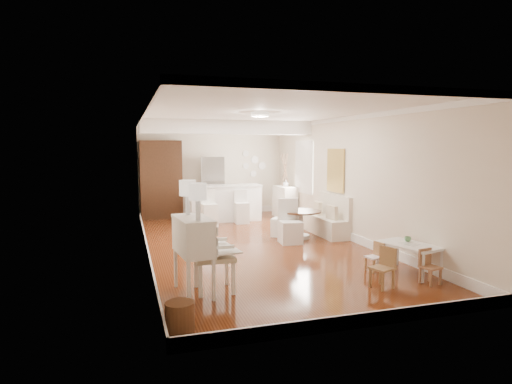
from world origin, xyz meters
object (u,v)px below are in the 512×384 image
secretary_bureau (194,256)px  kids_table (409,259)px  pantry_cabinet (161,179)px  gustavian_armchair (214,256)px  bar_stool_left (209,209)px  kids_chair_a (382,268)px  kids_chair_b (374,257)px  slip_chair_far (281,218)px  kids_chair_c (430,267)px  fridge (224,186)px  slip_chair_near (290,221)px  sideboard (285,202)px  dining_table (300,225)px  bar_stool_right (242,207)px  wicker_basket (180,317)px  breakfast_counter (225,203)px

secretary_bureau → kids_table: secretary_bureau is taller
pantry_cabinet → gustavian_armchair: bearing=-88.3°
bar_stool_left → pantry_cabinet: size_ratio=0.42×
gustavian_armchair → kids_chair_a: size_ratio=1.70×
kids_chair_a → kids_chair_b: size_ratio=1.23×
kids_chair_a → slip_chair_far: 3.96m
bar_stool_left → pantry_cabinet: 2.26m
secretary_bureau → gustavian_armchair: 0.31m
kids_chair_c → fridge: bearing=91.5°
kids_chair_b → slip_chair_near: size_ratio=0.52×
kids_chair_c → sideboard: sideboard is taller
dining_table → fridge: size_ratio=0.53×
slip_chair_near → sideboard: (1.13, 3.32, -0.02)m
kids_chair_a → bar_stool_right: bearing=168.6°
kids_chair_a → bar_stool_right: (-0.59, 5.89, 0.15)m
slip_chair_far → fridge: size_ratio=0.47×
kids_chair_b → slip_chair_near: 2.50m
pantry_cabinet → kids_chair_c: bearing=-65.4°
secretary_bureau → pantry_cabinet: size_ratio=0.49×
wicker_basket → bar_stool_right: bar_stool_right is taller
kids_table → kids_chair_a: 1.01m
gustavian_armchair → dining_table: 3.99m
bar_stool_left → kids_chair_b: bearing=-72.1°
slip_chair_far → bar_stool_right: bar_stool_right is taller
wicker_basket → bar_stool_right: bearing=69.1°
kids_chair_a → kids_chair_c: 0.82m
kids_chair_b → slip_chair_far: 3.22m
kids_chair_b → kids_table: bearing=51.1°
sideboard → gustavian_armchair: bearing=-122.7°
gustavian_armchair → pantry_cabinet: pantry_cabinet is taller
bar_stool_right → sideboard: bearing=25.1°
wicker_basket → kids_table: 4.12m
pantry_cabinet → dining_table: bearing=-53.9°
kids_chair_c → slip_chair_far: size_ratio=0.65×
wicker_basket → slip_chair_far: (2.95, 4.61, 0.25)m
slip_chair_near → breakfast_counter: size_ratio=0.47×
pantry_cabinet → fridge: pantry_cabinet is taller
fridge → breakfast_counter: bearing=-100.8°
wicker_basket → breakfast_counter: size_ratio=0.17×
kids_chair_a → bar_stool_right: size_ratio=0.68×
wicker_basket → dining_table: bearing=52.3°
bar_stool_right → slip_chair_near: bearing=-79.7°
kids_chair_c → pantry_cabinet: pantry_cabinet is taller
slip_chair_far → breakfast_counter: 2.58m
bar_stool_left → wicker_basket: bearing=-107.5°
slip_chair_near → bar_stool_left: 2.77m
dining_table → breakfast_counter: breakfast_counter is taller
dining_table → pantry_cabinet: 4.88m
kids_chair_c → sideboard: size_ratio=0.56×
gustavian_armchair → bar_stool_right: bearing=-17.8°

